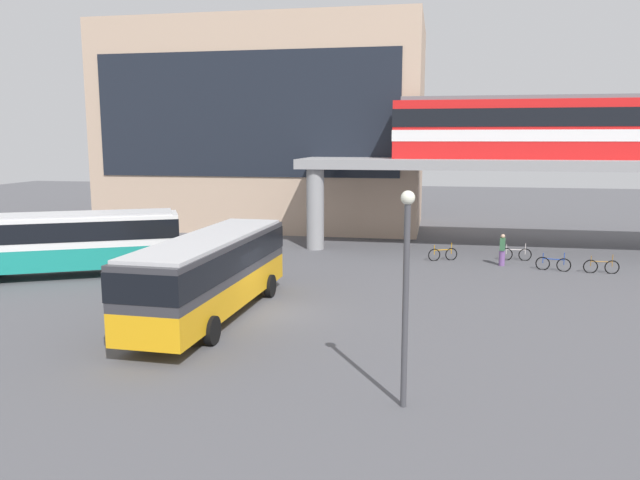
% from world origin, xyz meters
% --- Properties ---
extents(ground_plane, '(120.00, 120.00, 0.00)m').
position_xyz_m(ground_plane, '(0.00, 10.00, 0.00)').
color(ground_plane, '#515156').
extents(station_building, '(24.61, 11.97, 15.68)m').
position_xyz_m(station_building, '(-7.39, 25.58, 7.84)').
color(station_building, tan).
rests_on(station_building, ground_plane).
extents(elevated_platform, '(32.35, 7.10, 5.67)m').
position_xyz_m(elevated_platform, '(13.69, 17.47, 4.94)').
color(elevated_platform, gray).
rests_on(elevated_platform, ground_plane).
extents(train, '(23.51, 2.96, 3.84)m').
position_xyz_m(train, '(15.09, 17.47, 7.64)').
color(train, red).
rests_on(train, elevated_platform).
extents(bus_main, '(3.05, 11.12, 3.22)m').
position_xyz_m(bus_main, '(-2.28, -0.96, 1.99)').
color(bus_main, orange).
rests_on(bus_main, ground_plane).
extents(bus_secondary, '(11.02, 7.19, 3.22)m').
position_xyz_m(bus_secondary, '(-12.10, 4.60, 1.99)').
color(bus_secondary, teal).
rests_on(bus_secondary, ground_plane).
extents(bicycle_orange, '(1.67, 0.76, 1.04)m').
position_xyz_m(bicycle_orange, '(6.65, 12.40, 0.36)').
color(bicycle_orange, black).
rests_on(bicycle_orange, ground_plane).
extents(bicycle_silver, '(1.79, 0.13, 1.04)m').
position_xyz_m(bicycle_silver, '(10.77, 13.20, 0.36)').
color(bicycle_silver, black).
rests_on(bicycle_silver, ground_plane).
extents(bicycle_brown, '(1.79, 0.07, 1.04)m').
position_xyz_m(bicycle_brown, '(14.73, 10.40, 0.36)').
color(bicycle_brown, black).
rests_on(bicycle_brown, ground_plane).
extents(bicycle_blue, '(1.76, 0.47, 1.04)m').
position_xyz_m(bicycle_blue, '(12.39, 10.64, 0.36)').
color(bicycle_blue, black).
rests_on(bicycle_blue, ground_plane).
extents(pedestrian_waiting_near_stop, '(0.47, 0.39, 1.70)m').
position_xyz_m(pedestrian_waiting_near_stop, '(-12.34, 11.68, 0.80)').
color(pedestrian_waiting_near_stop, maroon).
rests_on(pedestrian_waiting_near_stop, ground_plane).
extents(pedestrian_at_kerb, '(0.33, 0.44, 1.76)m').
position_xyz_m(pedestrian_at_kerb, '(9.84, 11.51, 0.83)').
color(pedestrian_at_kerb, '#724C8C').
rests_on(pedestrian_at_kerb, ground_plane).
extents(lamp_post, '(0.36, 0.36, 5.65)m').
position_xyz_m(lamp_post, '(5.51, -7.83, 3.38)').
color(lamp_post, '#3F3F44').
rests_on(lamp_post, ground_plane).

